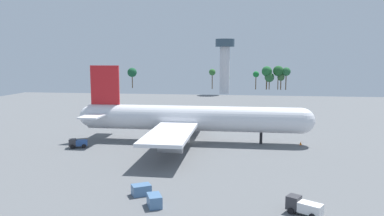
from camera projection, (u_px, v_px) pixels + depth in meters
name	position (u px, v px, depth m)	size (l,w,h in m)	color
ground_plane	(192.00, 142.00, 94.77)	(238.70, 238.70, 0.00)	slate
cargo_airplane	(191.00, 119.00, 93.99)	(59.68, 53.64, 19.23)	silver
pushback_tractor	(259.00, 121.00, 118.46)	(5.27, 4.30, 2.14)	silver
cargo_loader	(78.00, 143.00, 88.49)	(4.64, 3.58, 2.08)	#333338
catering_truck	(303.00, 206.00, 50.82)	(5.00, 4.01, 2.30)	#333338
cargo_container_fore	(154.00, 201.00, 53.51)	(2.83, 3.36, 1.76)	#4C729E
cargo_container_aft	(141.00, 190.00, 58.05)	(3.47, 3.17, 1.66)	#4C729E
safety_cone_nose	(301.00, 143.00, 91.09)	(0.59, 0.59, 0.84)	orange
safety_cone_tail	(86.00, 140.00, 95.26)	(0.55, 0.55, 0.79)	orange
control_tower	(225.00, 60.00, 216.70)	(10.99, 10.99, 31.73)	silver
tree_line_backdrop	(244.00, 73.00, 247.73)	(110.34, 6.89, 15.75)	#51381E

